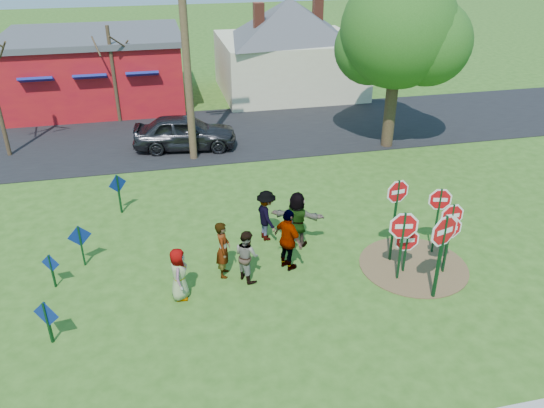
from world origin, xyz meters
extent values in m
plane|color=#2E5718|center=(0.00, 0.00, 0.00)|extent=(120.00, 120.00, 0.00)
cube|color=black|center=(0.00, 11.50, 0.02)|extent=(120.00, 7.50, 0.04)
cylinder|color=brown|center=(4.50, -1.00, 0.01)|extent=(3.20, 3.20, 0.03)
cube|color=maroon|center=(-5.50, 18.00, 1.80)|extent=(9.00, 7.00, 3.60)
cube|color=#4C4C51|center=(-5.50, 18.00, 3.75)|extent=(9.40, 7.40, 0.30)
cube|color=navy|center=(-8.00, 14.40, 2.40)|extent=(1.60, 0.78, 0.45)
cube|color=navy|center=(-5.50, 14.40, 2.40)|extent=(1.60, 0.78, 0.45)
cube|color=navy|center=(-3.00, 14.40, 2.40)|extent=(1.60, 0.78, 0.45)
cube|color=beige|center=(5.50, 18.00, 1.60)|extent=(8.00, 7.00, 3.20)
cube|color=brown|center=(3.50, 17.00, 4.60)|extent=(0.55, 0.55, 1.40)
cube|color=brown|center=(7.50, 19.00, 4.60)|extent=(0.55, 0.55, 1.40)
cube|color=#0F391C|center=(4.35, -2.50, 1.27)|extent=(0.08, 0.09, 2.54)
cylinder|color=white|center=(4.35, -2.50, 2.10)|extent=(1.15, 0.36, 1.20)
cylinder|color=#B60B10|center=(4.35, -2.50, 2.10)|extent=(1.00, 0.31, 1.03)
cube|color=white|center=(4.35, -2.50, 2.10)|extent=(0.51, 0.15, 0.15)
cube|color=#0F391C|center=(3.93, -0.56, 1.34)|extent=(0.06, 0.07, 2.68)
cylinder|color=white|center=(3.93, -0.56, 2.33)|extent=(0.95, 0.15, 0.95)
cylinder|color=#B60B10|center=(3.93, -0.56, 2.33)|extent=(0.82, 0.14, 0.82)
cube|color=white|center=(3.93, -0.56, 2.33)|extent=(0.42, 0.07, 0.12)
cylinder|color=gold|center=(3.93, -0.56, 2.33)|extent=(0.95, 0.15, 0.95)
cube|color=#0F391C|center=(5.23, -1.40, 1.10)|extent=(0.05, 0.06, 2.19)
cylinder|color=white|center=(5.23, -1.40, 1.85)|extent=(0.94, 0.02, 0.94)
cylinder|color=#B60B10|center=(5.23, -1.40, 1.85)|extent=(0.81, 0.02, 0.81)
cube|color=white|center=(5.23, -1.40, 1.85)|extent=(0.41, 0.01, 0.12)
cube|color=#0F391C|center=(5.39, -0.44, 1.10)|extent=(0.06, 0.07, 2.19)
cylinder|color=white|center=(5.39, -0.44, 1.85)|extent=(0.92, 0.25, 0.95)
cylinder|color=#B60B10|center=(5.39, -0.44, 1.85)|extent=(0.80, 0.22, 0.82)
cube|color=white|center=(5.39, -0.44, 1.85)|extent=(0.41, 0.11, 0.12)
cylinder|color=gold|center=(5.39, -0.44, 1.85)|extent=(0.92, 0.24, 0.95)
cube|color=#0F391C|center=(4.07, -1.20, 0.72)|extent=(0.06, 0.07, 1.44)
cylinder|color=white|center=(4.07, -1.20, 1.08)|extent=(0.98, 0.11, 0.98)
cylinder|color=#B60B10|center=(4.07, -1.20, 1.08)|extent=(0.85, 0.10, 0.85)
cube|color=white|center=(4.07, -1.20, 1.08)|extent=(0.43, 0.05, 0.12)
cube|color=#0F391C|center=(5.19, -1.48, 0.92)|extent=(0.05, 0.07, 1.83)
cylinder|color=white|center=(5.19, -1.48, 1.49)|extent=(0.94, 0.07, 0.94)
cylinder|color=#B60B10|center=(5.19, -1.48, 1.49)|extent=(0.81, 0.06, 0.81)
cube|color=white|center=(5.19, -1.48, 1.49)|extent=(0.41, 0.03, 0.12)
cylinder|color=gold|center=(5.19, -1.48, 1.49)|extent=(0.94, 0.06, 0.94)
cube|color=#0F391C|center=(3.75, -1.49, 1.08)|extent=(0.07, 0.08, 2.15)
cylinder|color=white|center=(3.75, -1.49, 1.75)|extent=(1.09, 0.21, 1.11)
cylinder|color=#B60B10|center=(3.75, -1.49, 1.75)|extent=(0.94, 0.19, 0.95)
cube|color=white|center=(3.75, -1.49, 1.75)|extent=(0.48, 0.09, 0.14)
cube|color=#0F391C|center=(-5.55, -2.07, 0.60)|extent=(0.08, 0.09, 1.20)
cube|color=navy|center=(-5.55, -2.07, 0.86)|extent=(0.63, 0.39, 0.72)
cube|color=#0F391C|center=(-5.78, 0.27, 0.53)|extent=(0.06, 0.07, 1.06)
cube|color=navy|center=(-5.78, 0.27, 0.80)|extent=(0.51, 0.27, 0.56)
cube|color=#0F391C|center=(-5.07, 1.22, 0.67)|extent=(0.07, 0.07, 1.33)
cube|color=navy|center=(-5.07, 1.22, 1.01)|extent=(0.67, 0.17, 0.68)
cube|color=#0F391C|center=(-4.07, 4.34, 0.73)|extent=(0.08, 0.08, 1.45)
cube|color=navy|center=(-4.07, 4.34, 1.13)|extent=(0.59, 0.38, 0.68)
imported|color=#47528F|center=(-2.37, -0.98, 0.77)|extent=(0.60, 0.82, 1.53)
imported|color=#2F7A74|center=(-1.06, -0.19, 0.87)|extent=(0.54, 0.70, 1.73)
imported|color=brown|center=(-0.45, -0.51, 0.78)|extent=(0.87, 0.94, 1.56)
imported|color=#333438|center=(0.56, 1.50, 0.85)|extent=(0.80, 1.18, 1.69)
imported|color=#4F2F5B|center=(0.82, -0.27, 0.96)|extent=(0.93, 1.22, 1.93)
imported|color=#235631|center=(1.41, 0.96, 0.91)|extent=(1.76, 1.17, 1.82)
imported|color=#2A2A2F|center=(-1.36, 9.90, 0.81)|extent=(4.72, 2.37, 1.54)
cylinder|color=#4C3823|center=(-1.12, 8.69, 5.08)|extent=(0.32, 0.32, 10.16)
cylinder|color=#382819|center=(7.68, 8.25, 2.06)|extent=(0.53, 0.53, 4.13)
sphere|color=#1F4C14|center=(7.68, 8.25, 5.16)|extent=(4.88, 4.88, 4.88)
sphere|color=#1F4C14|center=(8.80, 7.69, 4.69)|extent=(3.56, 3.56, 3.56)
sphere|color=#1F4C14|center=(6.83, 9.00, 4.31)|extent=(3.19, 3.19, 3.19)
cylinder|color=#382819|center=(-4.39, 14.48, 2.40)|extent=(0.18, 0.18, 4.79)
camera|label=1|loc=(-2.51, -12.87, 9.01)|focal=35.00mm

